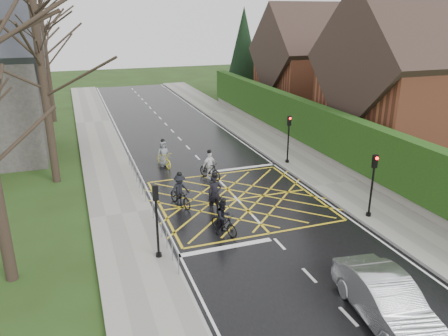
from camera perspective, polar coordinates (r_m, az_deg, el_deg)
ground at (r=23.11m, az=1.74°, el=-4.14°), size 120.00×120.00×0.00m
road at (r=23.11m, az=1.74°, el=-4.13°), size 9.00×80.00×0.01m
sidewalk_right at (r=25.72m, az=14.32°, el=-2.06°), size 3.00×80.00×0.15m
sidewalk_left at (r=21.82m, az=-13.19°, el=-5.98°), size 3.00×80.00×0.15m
stone_wall at (r=31.30m, az=11.06°, el=2.63°), size 0.50×38.00×0.70m
hedge at (r=30.85m, az=11.27°, el=5.73°), size 0.90×38.00×2.80m
house_near at (r=32.98m, az=24.11°, el=9.97°), size 11.80×9.80×11.30m
house_far at (r=44.16m, az=11.50°, el=12.82°), size 9.80×8.80×10.30m
conifer at (r=49.47m, az=2.56°, el=14.61°), size 4.60×4.60×10.00m
tree_near at (r=25.76m, az=-23.17°, el=15.01°), size 9.24×9.24×11.44m
tree_mid at (r=33.77m, az=-24.50°, el=16.82°), size 10.08×10.08×12.48m
tree_far at (r=41.77m, az=-22.50°, el=15.31°), size 8.40×8.40×10.40m
railing_south at (r=18.56m, az=-7.85°, el=-7.94°), size 0.05×5.04×1.03m
railing_north at (r=25.36m, az=-11.41°, el=-0.41°), size 0.05×6.04×1.03m
traffic_light_ne at (r=28.17m, az=8.40°, el=3.66°), size 0.24×0.31×3.21m
traffic_light_se at (r=21.52m, az=18.76°, el=-2.30°), size 0.24×0.31×3.21m
traffic_light_sw at (r=17.22m, az=-8.76°, el=-7.01°), size 0.24×0.31×3.21m
cyclist_rear at (r=21.51m, az=-1.15°, el=-4.08°), size 0.80×2.13×2.05m
cyclist_back at (r=19.45m, az=-0.05°, el=-6.86°), size 1.09×1.74×1.69m
cyclist_mid at (r=22.29m, az=-5.76°, el=-3.31°), size 1.21×1.98×1.81m
cyclist_front at (r=25.74m, az=-1.87°, el=-0.02°), size 1.18×1.84×1.79m
cyclist_lead at (r=28.09m, az=-7.89°, el=1.44°), size 1.09×1.98×1.82m
car at (r=15.25m, az=20.48°, el=-15.94°), size 2.14×4.74×1.51m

